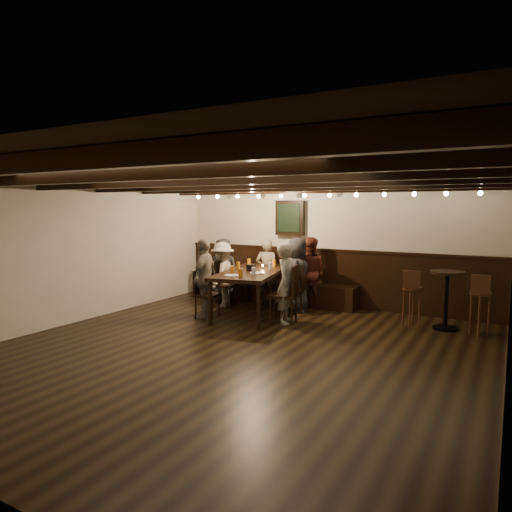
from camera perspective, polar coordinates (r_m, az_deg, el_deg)
The scene contains 27 objects.
room at distance 8.22m, azimuth 3.93°, elevation -0.16°, with size 7.00×7.00×7.00m.
dining_table at distance 8.38m, azimuth -0.51°, elevation -2.30°, with size 1.43×2.32×0.81m.
chair_left_near at distance 9.11m, azimuth -4.02°, elevation -4.59°, with size 0.50×0.50×0.91m.
chair_left_far at distance 8.29m, azimuth -6.20°, elevation -5.81°, with size 0.47×0.47×0.86m.
chair_right_near at distance 8.72m, azimuth 4.91°, elevation -5.09°, with size 0.50×0.50×0.92m.
chair_right_far at distance 7.85m, azimuth 3.58°, elevation -6.16°, with size 0.54×0.54×0.99m.
person_bench_left at distance 9.53m, azimuth -4.10°, elevation -1.77°, with size 0.65×0.42×1.33m, color #252527.
person_bench_centre at distance 9.39m, azimuth 1.37°, elevation -1.89°, with size 0.48×0.32×1.32m, color gray.
person_bench_right at distance 9.05m, azimuth 6.63°, elevation -2.02°, with size 0.68×0.53×1.39m, color maroon.
person_left_near at distance 9.06m, azimuth -4.22°, elevation -2.31°, with size 0.83×0.48×1.29m, color #9E9585.
person_left_far at distance 8.23m, azimuth -6.44°, elevation -2.73°, with size 0.83×0.35×1.42m, color gray.
person_right_near at distance 8.64m, azimuth 5.13°, elevation -2.36°, with size 0.68×0.45×1.40m, color #29282B.
person_right_far at distance 7.77m, azimuth 3.81°, elevation -3.43°, with size 0.50×0.33×1.37m, color gray.
pint_a at distance 9.11m, azimuth -0.90°, elevation -0.76°, with size 0.07×0.07×0.14m, color #BF7219.
pint_b at distance 8.92m, azimuth 2.25°, elevation -0.91°, with size 0.07×0.07×0.14m, color #BF7219.
pint_c at distance 8.55m, azimuth -2.24°, elevation -1.22°, with size 0.07×0.07×0.14m, color #BF7219.
pint_d at distance 8.47m, azimuth 1.82°, elevation -1.28°, with size 0.07×0.07×0.14m, color silver.
pint_e at distance 8.01m, azimuth -2.97°, elevation -1.72°, with size 0.07×0.07×0.14m, color #BF7219.
pint_f at distance 7.79m, azimuth -0.30°, elevation -1.94°, with size 0.07×0.07×0.14m, color silver.
pint_g at distance 7.59m, azimuth -1.93°, elevation -2.14°, with size 0.07×0.07×0.14m, color #BF7219.
plate_near at distance 7.76m, azimuth -3.09°, elevation -2.44°, with size 0.24×0.24×0.01m, color white.
plate_far at distance 8.04m, azimuth 0.09°, elevation -2.13°, with size 0.24×0.24×0.01m, color white.
condiment_caddy at distance 8.32m, azimuth -0.61°, elevation -1.49°, with size 0.15×0.10×0.12m, color black.
candle at distance 8.62m, azimuth 0.84°, elevation -1.45°, with size 0.05×0.05×0.05m, color beige.
high_top_table at distance 7.97m, azimuth 22.73°, elevation -4.07°, with size 0.54×0.54×0.95m.
bar_stool_left at distance 7.90m, azimuth 18.85°, elevation -5.99°, with size 0.30×0.32×0.97m.
bar_stool_right at distance 7.83m, azimuth 26.16°, elevation -6.39°, with size 0.30×0.31×0.97m.
Camera 1 is at (3.25, -5.15, 1.97)m, focal length 32.00 mm.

